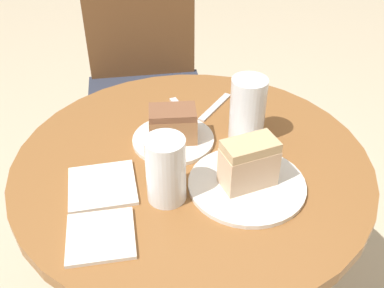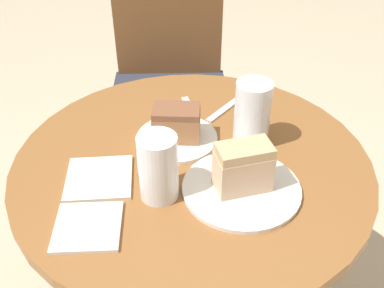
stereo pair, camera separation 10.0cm
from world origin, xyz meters
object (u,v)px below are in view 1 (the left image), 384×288
at_px(cake_slice_near, 173,124).
at_px(cake_slice_far, 249,163).
at_px(plate_near, 173,140).
at_px(glass_lemonade, 247,114).
at_px(plate_far, 247,184).
at_px(chair, 146,87).
at_px(glass_water, 166,173).

bearing_deg(cake_slice_near, cake_slice_far, -61.40).
bearing_deg(cake_slice_near, plate_near, -90.00).
xyz_separation_m(plate_near, glass_lemonade, (0.17, -0.04, 0.06)).
relative_size(plate_near, plate_far, 0.79).
xyz_separation_m(cake_slice_near, cake_slice_far, (0.11, -0.20, 0.01)).
bearing_deg(glass_lemonade, chair, 99.44).
bearing_deg(cake_slice_far, glass_water, 174.68).
bearing_deg(glass_lemonade, glass_water, -147.49).
height_order(plate_far, glass_water, glass_water).
bearing_deg(glass_water, plate_far, -5.32).
bearing_deg(cake_slice_far, glass_lemonade, 69.06).
bearing_deg(chair, cake_slice_far, -78.90).
distance_m(chair, cake_slice_near, 0.71).
bearing_deg(plate_far, glass_lemonade, 69.06).
bearing_deg(glass_lemonade, plate_far, -110.94).
bearing_deg(glass_lemonade, plate_near, 168.32).
xyz_separation_m(cake_slice_far, glass_lemonade, (0.06, 0.16, 0.01)).
height_order(chair, cake_slice_near, chair).
relative_size(plate_far, glass_lemonade, 1.56).
relative_size(plate_near, cake_slice_far, 1.66).
distance_m(plate_near, plate_far, 0.23).
relative_size(chair, plate_near, 4.71).
height_order(cake_slice_near, glass_water, glass_water).
xyz_separation_m(cake_slice_near, glass_water, (-0.06, -0.18, 0.01)).
xyz_separation_m(cake_slice_far, glass_water, (-0.17, 0.02, 0.00)).
bearing_deg(chair, plate_far, -78.90).
xyz_separation_m(chair, glass_lemonade, (0.12, -0.69, 0.28)).
distance_m(chair, plate_far, 0.88).
bearing_deg(plate_near, cake_slice_near, 90.00).
bearing_deg(glass_water, cake_slice_far, -5.32).
relative_size(plate_near, glass_lemonade, 1.23).
xyz_separation_m(plate_far, glass_water, (-0.17, 0.02, 0.06)).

